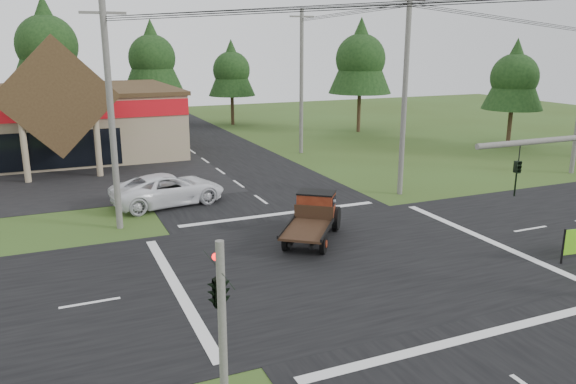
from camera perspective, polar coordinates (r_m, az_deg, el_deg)
ground at (r=23.27m, az=6.00°, el=-6.92°), size 120.00×120.00×0.00m
road_ns at (r=23.27m, az=6.00°, el=-6.89°), size 12.00×120.00×0.02m
road_ew at (r=23.27m, az=6.00°, el=-6.89°), size 120.00×12.00×0.02m
traffic_signal_corner at (r=12.94m, az=-7.08°, el=-8.35°), size 0.53×2.48×4.40m
utility_pole_nw at (r=27.11m, az=-17.53°, el=7.37°), size 2.00×0.30×10.50m
utility_pole_ne at (r=32.79m, az=11.78°, el=9.80°), size 2.00×0.30×11.50m
utility_pole_n at (r=44.97m, az=1.38°, el=11.20°), size 2.00×0.30×11.20m
tree_row_c at (r=59.79m, az=-23.32°, el=13.80°), size 7.28×7.28×13.13m
tree_row_d at (r=61.73m, az=-13.67°, el=13.31°), size 6.16×6.16×11.11m
tree_row_e at (r=61.75m, az=-5.77°, el=12.39°), size 5.04×5.04×9.09m
tree_side_ne at (r=56.62m, az=7.39°, el=13.49°), size 6.16×6.16×11.11m
tree_side_e_near at (r=52.04m, az=22.04°, el=10.97°), size 5.04×5.04×9.09m
antique_flatbed_truck at (r=25.02m, az=2.43°, el=-2.76°), size 4.51×5.09×2.07m
white_pickup at (r=31.47m, az=-12.05°, el=0.27°), size 6.53×3.80×1.71m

